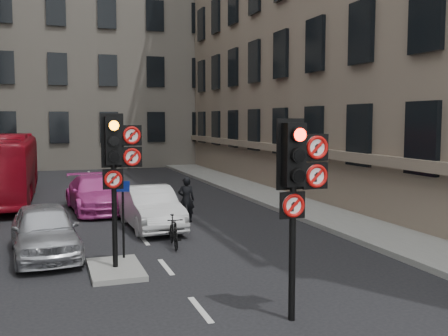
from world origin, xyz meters
TOP-DOWN VIEW (x-y plane):
  - pavement_right at (7.20, 12.00)m, footprint 3.00×50.00m
  - centre_island at (-1.20, 5.00)m, footprint 1.20×2.00m
  - building_far at (0.00, 38.00)m, footprint 30.00×14.00m
  - signal_near at (1.49, 0.99)m, footprint 0.91×0.40m
  - signal_far at (-1.11, 4.99)m, footprint 0.91×0.40m
  - car_silver at (-2.76, 7.00)m, footprint 1.93×4.14m
  - car_white at (0.51, 9.66)m, footprint 1.64×4.20m
  - car_pink at (-0.92, 13.52)m, footprint 2.25×4.77m
  - bus_red at (-4.50, 17.52)m, footprint 2.67×10.58m
  - motorcycle at (0.64, 6.87)m, footprint 0.56×1.52m
  - motorcyclist at (1.89, 10.28)m, footprint 0.64×0.50m
  - info_sign at (-0.90, 5.73)m, footprint 0.33×0.14m

SIDE VIEW (x-z plane):
  - centre_island at x=-1.20m, z-range 0.00..0.12m
  - pavement_right at x=7.20m, z-range 0.00..0.16m
  - motorcycle at x=0.64m, z-range 0.00..0.89m
  - car_pink at x=-0.92m, z-range 0.00..1.35m
  - car_white at x=0.51m, z-range 0.00..1.36m
  - car_silver at x=-2.76m, z-range 0.00..1.37m
  - motorcyclist at x=1.89m, z-range 0.00..1.57m
  - info_sign at x=-0.90m, z-range 0.40..2.33m
  - bus_red at x=-4.50m, z-range 0.00..2.93m
  - signal_near at x=1.49m, z-range 0.79..4.37m
  - signal_far at x=-1.11m, z-range 0.91..4.49m
  - building_far at x=0.00m, z-range 0.00..20.00m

